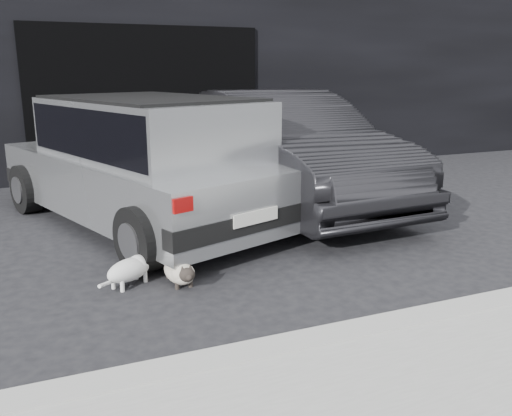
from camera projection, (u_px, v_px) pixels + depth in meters
name	position (u px, v px, depth m)	size (l,w,h in m)	color
ground	(136.00, 251.00, 5.76)	(80.00, 80.00, 0.00)	black
building_facade	(124.00, 37.00, 10.87)	(34.00, 4.00, 5.00)	black
garage_opening	(147.00, 103.00, 9.37)	(4.00, 0.10, 2.60)	black
curb	(348.00, 337.00, 3.79)	(18.00, 0.25, 0.12)	#989893
silver_hatchback	(146.00, 156.00, 6.57)	(3.19, 4.63, 1.57)	#A5A8AA
second_car	(281.00, 148.00, 7.65)	(1.68, 4.82, 1.59)	black
cat_siamese	(180.00, 272.00, 4.85)	(0.26, 0.73, 0.25)	beige
cat_white	(132.00, 268.00, 4.84)	(0.58, 0.47, 0.32)	silver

